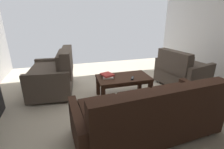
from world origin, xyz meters
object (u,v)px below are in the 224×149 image
(loveseat_near, at_px, (54,75))
(sofa_main, at_px, (149,114))
(tv_remote, at_px, (132,78))
(book_stack, at_px, (108,75))
(armchair_side, at_px, (181,71))
(coffee_table, at_px, (123,80))

(loveseat_near, bearing_deg, sofa_main, 125.03)
(loveseat_near, bearing_deg, tv_remote, 152.93)
(sofa_main, height_order, loveseat_near, loveseat_near)
(book_stack, bearing_deg, armchair_side, -177.43)
(coffee_table, height_order, tv_remote, tv_remote)
(coffee_table, relative_size, tv_remote, 6.22)
(tv_remote, bearing_deg, coffee_table, -46.02)
(armchair_side, relative_size, book_stack, 3.50)
(loveseat_near, bearing_deg, armchair_side, 171.03)
(armchair_side, distance_m, tv_remote, 1.33)
(coffee_table, height_order, book_stack, book_stack)
(coffee_table, distance_m, armchair_side, 1.43)
(tv_remote, bearing_deg, loveseat_near, -27.07)
(sofa_main, distance_m, book_stack, 1.28)
(loveseat_near, distance_m, coffee_table, 1.42)
(armchair_side, bearing_deg, tv_remote, 13.02)
(armchair_side, bearing_deg, coffee_table, 6.64)
(coffee_table, xyz_separation_m, armchair_side, (-1.42, -0.17, 0.00))
(sofa_main, xyz_separation_m, tv_remote, (-0.19, -1.04, 0.09))
(sofa_main, height_order, tv_remote, sofa_main)
(coffee_table, relative_size, book_stack, 3.11)
(coffee_table, height_order, armchair_side, armchair_side)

